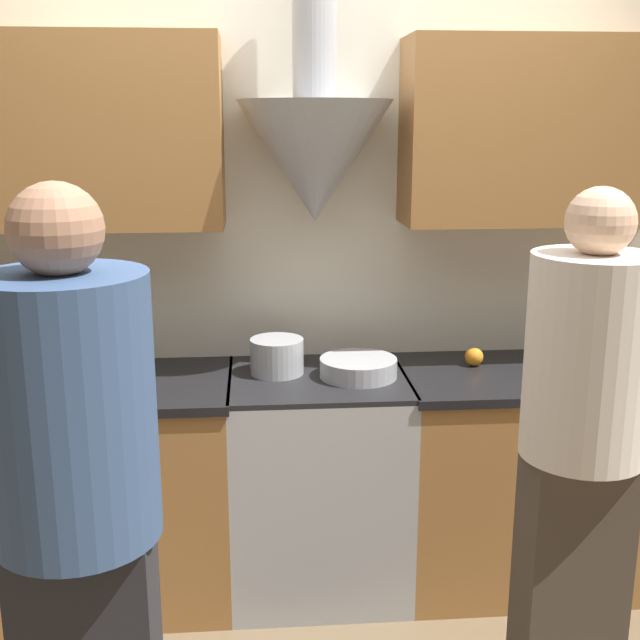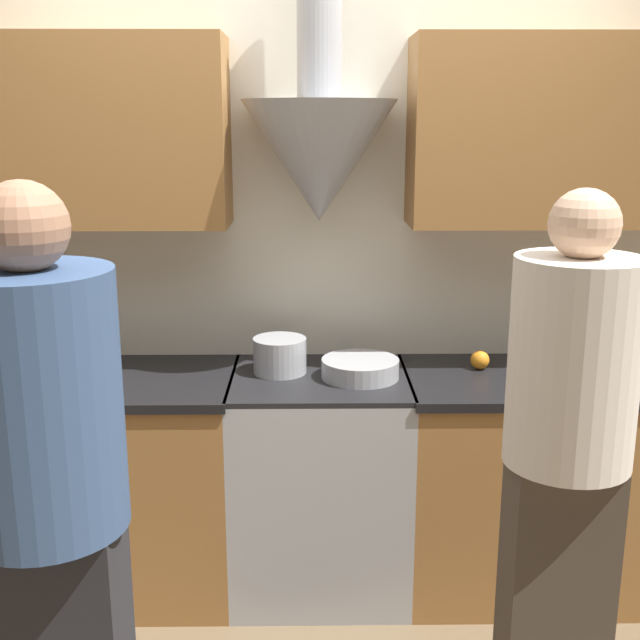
% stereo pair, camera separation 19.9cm
% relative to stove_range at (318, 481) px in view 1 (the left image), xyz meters
% --- Properties ---
extents(ground_plane, '(12.00, 12.00, 0.00)m').
position_rel_stove_range_xyz_m(ground_plane, '(0.00, -0.36, -0.45)').
color(ground_plane, brown).
extents(wall_back, '(8.40, 0.59, 2.60)m').
position_rel_stove_range_xyz_m(wall_back, '(-0.08, 0.26, 1.03)').
color(wall_back, silver).
rests_on(wall_back, ground_plane).
extents(counter_left, '(1.56, 0.62, 0.89)m').
position_rel_stove_range_xyz_m(counter_left, '(-1.11, -0.00, -0.00)').
color(counter_left, '#9E6B38').
rests_on(counter_left, ground_plane).
extents(counter_right, '(1.09, 0.62, 0.89)m').
position_rel_stove_range_xyz_m(counter_right, '(0.88, -0.00, -0.00)').
color(counter_right, '#9E6B38').
rests_on(counter_right, ground_plane).
extents(stove_range, '(0.69, 0.60, 0.89)m').
position_rel_stove_range_xyz_m(stove_range, '(0.00, 0.00, 0.00)').
color(stove_range, '#A8AAAF').
rests_on(stove_range, ground_plane).
extents(stock_pot, '(0.21, 0.21, 0.14)m').
position_rel_stove_range_xyz_m(stock_pot, '(-0.15, 0.05, 0.51)').
color(stock_pot, '#A8AAAF').
rests_on(stock_pot, stove_range).
extents(mixing_bowl, '(0.30, 0.30, 0.07)m').
position_rel_stove_range_xyz_m(mixing_bowl, '(0.15, -0.02, 0.48)').
color(mixing_bowl, '#A8AAAF').
rests_on(mixing_bowl, stove_range).
extents(orange_fruit, '(0.07, 0.07, 0.07)m').
position_rel_stove_range_xyz_m(orange_fruit, '(0.64, 0.09, 0.48)').
color(orange_fruit, orange).
rests_on(orange_fruit, counter_right).
extents(saucepan, '(0.19, 0.19, 0.09)m').
position_rel_stove_range_xyz_m(saucepan, '(1.15, -0.14, 0.48)').
color(saucepan, '#A8AAAF').
rests_on(saucepan, counter_right).
extents(person_foreground_left, '(0.37, 0.37, 1.73)m').
position_rel_stove_range_xyz_m(person_foreground_left, '(-0.64, -1.26, 0.51)').
color(person_foreground_left, '#28282D').
rests_on(person_foreground_left, ground_plane).
extents(person_foreground_right, '(0.34, 0.34, 1.68)m').
position_rel_stove_range_xyz_m(person_foreground_right, '(0.66, -0.94, 0.48)').
color(person_foreground_right, '#473D33').
rests_on(person_foreground_right, ground_plane).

